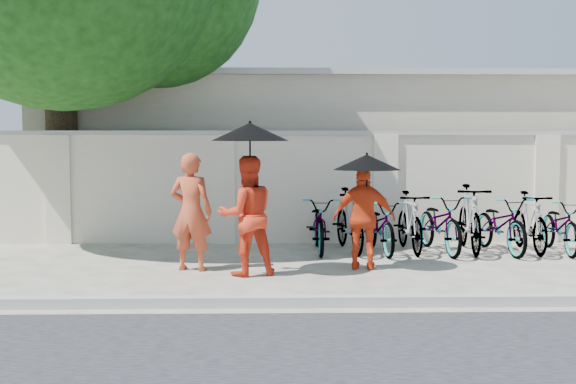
{
  "coord_description": "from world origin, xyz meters",
  "views": [
    {
      "loc": [
        -0.06,
        -8.74,
        1.78
      ],
      "look_at": [
        0.15,
        0.95,
        1.1
      ],
      "focal_mm": 40.0,
      "sensor_mm": 36.0,
      "label": 1
    }
  ],
  "objects": [
    {
      "name": "parasol_center",
      "position": [
        -0.38,
        0.02,
        1.99
      ],
      "size": [
        1.06,
        1.06,
        1.17
      ],
      "color": "black",
      "rests_on": "ground"
    },
    {
      "name": "monk_center",
      "position": [
        -0.43,
        0.1,
        0.83
      ],
      "size": [
        0.95,
        0.83,
        1.66
      ],
      "primitive_type": "imported",
      "rotation": [
        0.0,
        0.0,
        3.42
      ],
      "color": "red",
      "rests_on": "ground"
    },
    {
      "name": "bike_4",
      "position": [
        2.75,
        1.94,
        0.5
      ],
      "size": [
        0.85,
        1.95,
        0.99
      ],
      "primitive_type": "imported",
      "rotation": [
        0.0,
        0.0,
        0.1
      ],
      "color": "gray",
      "rests_on": "ground"
    },
    {
      "name": "bike_5",
      "position": [
        3.25,
        1.98,
        0.57
      ],
      "size": [
        0.76,
        1.95,
        1.14
      ],
      "primitive_type": "imported",
      "rotation": [
        0.0,
        0.0,
        -0.12
      ],
      "color": "gray",
      "rests_on": "ground"
    },
    {
      "name": "monk_right",
      "position": [
        1.25,
        0.48,
        0.76
      ],
      "size": [
        0.94,
        0.54,
        1.51
      ],
      "primitive_type": "imported",
      "rotation": [
        0.0,
        0.0,
        2.94
      ],
      "color": "red",
      "rests_on": "ground"
    },
    {
      "name": "bike_6",
      "position": [
        3.76,
        1.9,
        0.48
      ],
      "size": [
        0.83,
        1.89,
        0.96
      ],
      "primitive_type": "imported",
      "rotation": [
        0.0,
        0.0,
        0.11
      ],
      "color": "gray",
      "rests_on": "ground"
    },
    {
      "name": "bike_8",
      "position": [
        4.78,
        1.88,
        0.46
      ],
      "size": [
        0.77,
        1.79,
        0.91
      ],
      "primitive_type": "imported",
      "rotation": [
        0.0,
        0.0,
        -0.1
      ],
      "color": "gray",
      "rests_on": "ground"
    },
    {
      "name": "parasol_right",
      "position": [
        1.27,
        0.4,
        1.56
      ],
      "size": [
        0.97,
        0.97,
        0.82
      ],
      "color": "black",
      "rests_on": "ground"
    },
    {
      "name": "ground",
      "position": [
        0.0,
        0.0,
        0.0
      ],
      "size": [
        80.0,
        80.0,
        0.0
      ],
      "primitive_type": "plane",
      "color": "#BDB7A4"
    },
    {
      "name": "bike_0",
      "position": [
        0.72,
        2.07,
        0.47
      ],
      "size": [
        0.64,
        1.8,
        0.94
      ],
      "primitive_type": "imported",
      "rotation": [
        0.0,
        0.0,
        -0.01
      ],
      "color": "gray",
      "rests_on": "ground"
    },
    {
      "name": "building_behind",
      "position": [
        2.0,
        7.0,
        1.6
      ],
      "size": [
        14.0,
        6.0,
        3.2
      ],
      "primitive_type": "cube",
      "color": "#BEB89F",
      "rests_on": "ground"
    },
    {
      "name": "bike_2",
      "position": [
        1.73,
        1.92,
        0.45
      ],
      "size": [
        0.75,
        1.76,
        0.9
      ],
      "primitive_type": "imported",
      "rotation": [
        0.0,
        0.0,
        0.09
      ],
      "color": "gray",
      "rests_on": "ground"
    },
    {
      "name": "bike_3",
      "position": [
        2.24,
        1.99,
        0.52
      ],
      "size": [
        0.52,
        1.73,
        1.03
      ],
      "primitive_type": "imported",
      "rotation": [
        0.0,
        0.0,
        0.02
      ],
      "color": "gray",
      "rests_on": "ground"
    },
    {
      "name": "kerb",
      "position": [
        0.0,
        -1.7,
        0.06
      ],
      "size": [
        40.0,
        0.16,
        0.12
      ],
      "primitive_type": "cube",
      "color": "#9C9C9C",
      "rests_on": "ground"
    },
    {
      "name": "monk_left",
      "position": [
        -1.25,
        0.47,
        0.85
      ],
      "size": [
        0.7,
        0.55,
        1.7
      ],
      "primitive_type": "imported",
      "rotation": [
        0.0,
        0.0,
        2.89
      ],
      "color": "#BC4829",
      "rests_on": "ground"
    },
    {
      "name": "bike_7",
      "position": [
        4.27,
        1.95,
        0.51
      ],
      "size": [
        0.59,
        1.73,
        1.03
      ],
      "primitive_type": "imported",
      "rotation": [
        0.0,
        0.0,
        -0.06
      ],
      "color": "gray",
      "rests_on": "ground"
    },
    {
      "name": "compound_wall",
      "position": [
        1.0,
        3.2,
        1.0
      ],
      "size": [
        20.0,
        0.3,
        2.0
      ],
      "primitive_type": "cube",
      "color": "beige",
      "rests_on": "ground"
    },
    {
      "name": "bike_1",
      "position": [
        1.22,
        2.07,
        0.54
      ],
      "size": [
        0.73,
        1.85,
        1.08
      ],
      "primitive_type": "imported",
      "rotation": [
        0.0,
        0.0,
        0.12
      ],
      "color": "gray",
      "rests_on": "ground"
    }
  ]
}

